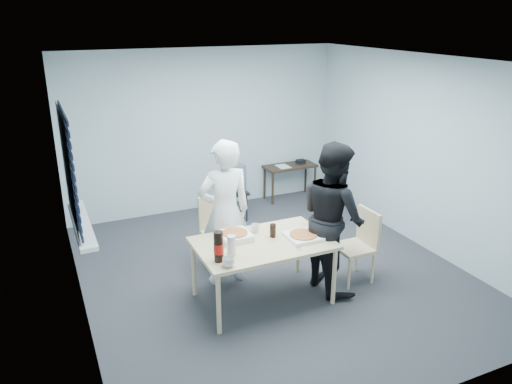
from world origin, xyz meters
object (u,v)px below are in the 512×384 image
side_table (290,170)px  person_white (225,213)px  dining_table (263,247)px  person_black (333,217)px  chair_right (360,240)px  mug_b (255,228)px  stool (236,198)px  mug_a (229,262)px  backpack (236,179)px  chair_far (217,226)px  soda_bottle (219,247)px

side_table → person_white: bearing=-132.8°
dining_table → person_black: 0.89m
chair_right → mug_b: bearing=165.1°
stool → mug_a: mug_a is taller
backpack → mug_b: size_ratio=4.23×
person_black → mug_a: 1.45m
chair_far → stool: chair_far is taller
side_table → soda_bottle: 3.90m
person_white → mug_b: bearing=130.0°
stool → backpack: bearing=-90.0°
chair_right → person_white: bearing=157.1°
chair_right → person_white: 1.67m
person_black → mug_b: size_ratio=17.70×
dining_table → mug_b: mug_b is taller
chair_right → soda_bottle: bearing=-174.9°
stool → mug_a: size_ratio=3.88×
person_black → side_table: bearing=-18.9°
side_table → soda_bottle: (-2.43, -3.03, 0.35)m
dining_table → person_black: bearing=-3.0°
backpack → person_white: bearing=-140.5°
dining_table → person_white: size_ratio=0.84×
backpack → mug_a: (-1.15, -2.63, 0.09)m
stool → soda_bottle: soda_bottle is taller
chair_right → mug_b: size_ratio=8.90×
mug_b → chair_right: bearing=-14.9°
mug_a → soda_bottle: 0.19m
person_white → soda_bottle: 0.88m
backpack → dining_table: bearing=-129.2°
person_black → stool: (-0.26, 2.32, -0.52)m
chair_far → mug_a: chair_far is taller
soda_bottle → side_table: bearing=51.2°
chair_far → soda_bottle: 1.41m
person_white → mug_a: bearing=71.0°
chair_right → side_table: size_ratio=0.98×
person_black → backpack: bearing=6.5°
person_black → backpack: 2.33m
person_black → mug_b: (-0.83, 0.32, -0.12)m
mug_b → soda_bottle: bearing=-141.6°
person_white → mug_b: 0.41m
backpack → soda_bottle: soda_bottle is taller
backpack → mug_b: backpack is taller
mug_b → stool: bearing=74.2°
chair_far → mug_b: 0.84m
stool → mug_b: bearing=-105.8°
chair_far → person_white: size_ratio=0.50×
chair_far → side_table: chair_far is taller
mug_a → mug_b: (0.58, 0.64, -0.00)m
mug_a → mug_b: size_ratio=1.23×
chair_far → person_black: person_black is taller
stool → soda_bottle: 2.82m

